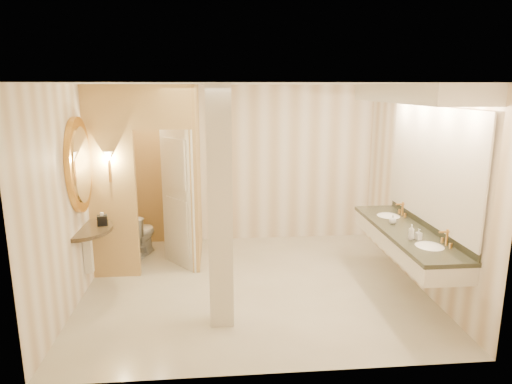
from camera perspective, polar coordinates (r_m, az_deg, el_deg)
floor at (r=6.41m, az=-0.31°, el=-11.54°), size 4.50×4.50×0.00m
ceiling at (r=5.83m, az=-0.34°, el=13.37°), size 4.50×4.50×0.00m
wall_back at (r=7.94m, az=-1.55°, el=3.48°), size 4.50×0.02×2.70m
wall_front at (r=4.06m, az=2.08°, el=-5.88°), size 4.50×0.02×2.70m
wall_left at (r=6.21m, az=-21.48°, el=-0.12°), size 0.02×4.00×2.70m
wall_right at (r=6.56m, az=19.67°, el=0.69°), size 0.02×4.00×2.70m
toilet_closet at (r=6.92m, az=-10.40°, el=2.16°), size 1.50×1.55×2.70m
wall_sconce at (r=6.47m, az=-17.96°, el=4.10°), size 0.14×0.14×0.42m
vanity at (r=6.04m, az=19.10°, el=2.42°), size 0.75×2.55×2.09m
console_shelf at (r=6.25m, az=-21.02°, el=-0.10°), size 0.93×0.93×1.92m
pillar at (r=5.02m, az=-4.51°, el=-2.19°), size 0.27×0.27×2.70m
tissue_box at (r=6.38m, az=-18.66°, el=-3.36°), size 0.16×0.16×0.13m
toilet at (r=7.59m, az=-14.41°, el=-5.08°), size 0.60×0.79×0.72m
soap_bottle_a at (r=5.81m, az=19.65°, el=-5.01°), size 0.08×0.08×0.14m
soap_bottle_b at (r=6.37m, az=16.73°, el=-3.29°), size 0.10×0.10×0.12m
soap_bottle_c at (r=5.78m, az=18.85°, el=-4.77°), size 0.09×0.09×0.19m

